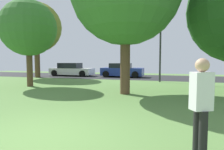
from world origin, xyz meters
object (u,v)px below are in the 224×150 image
object	(u,v)px
person_catcher	(201,104)
parked_car_blue	(122,71)
parked_car_white	(72,70)
street_lamp_post	(160,53)
oak_tree_right	(28,28)
maple_tree_near	(36,27)

from	to	relation	value
person_catcher	parked_car_blue	world-z (taller)	person_catcher
parked_car_white	person_catcher	bearing A→B (deg)	-55.84
person_catcher	parked_car_white	distance (m)	19.08
street_lamp_post	parked_car_white	bearing A→B (deg)	159.66
person_catcher	street_lamp_post	size ratio (longest dim) A/B	0.38
oak_tree_right	parked_car_blue	world-z (taller)	oak_tree_right
street_lamp_post	person_catcher	bearing A→B (deg)	-83.78
maple_tree_near	oak_tree_right	bearing A→B (deg)	-57.04
oak_tree_right	parked_car_blue	size ratio (longest dim) A/B	1.34
oak_tree_right	parked_car_white	bearing A→B (deg)	100.31
maple_tree_near	person_catcher	bearing A→B (deg)	-45.30
maple_tree_near	street_lamp_post	size ratio (longest dim) A/B	1.59
parked_car_white	parked_car_blue	xyz separation A→B (m)	(5.51, 0.13, 0.01)
oak_tree_right	person_catcher	bearing A→B (deg)	-38.32
oak_tree_right	parked_car_blue	bearing A→B (deg)	65.49
parked_car_white	parked_car_blue	size ratio (longest dim) A/B	1.12
maple_tree_near	street_lamp_post	xyz separation A→B (m)	(11.60, -0.77, -2.53)
person_catcher	parked_car_white	bearing A→B (deg)	-82.90
oak_tree_right	parked_car_blue	xyz separation A→B (m)	(3.96, 8.68, -3.04)
oak_tree_right	maple_tree_near	xyz separation A→B (m)	(-3.79, 5.85, 1.11)
parked_car_blue	oak_tree_right	bearing A→B (deg)	-114.51
parked_car_blue	parked_car_white	bearing A→B (deg)	-178.69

